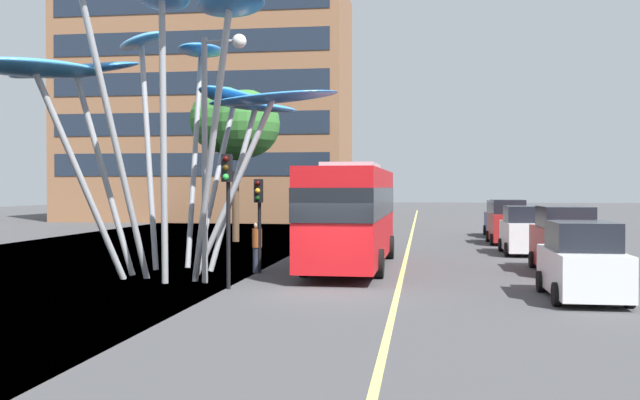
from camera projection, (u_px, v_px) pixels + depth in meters
The scene contains 14 objects.
ground at pixel (302, 294), 20.31m from camera, with size 120.00×240.00×0.10m.
red_bus at pixel (352, 211), 26.59m from camera, with size 2.84×11.19×3.84m.
leaf_sculpture at pixel (170, 72), 24.44m from camera, with size 11.03×11.88×9.53m.
traffic_light_kerb_near at pixel (227, 192), 20.84m from camera, with size 0.28×0.42×3.92m.
traffic_light_kerb_far at pixel (259, 205), 24.76m from camera, with size 0.28×0.42×3.24m.
car_parked_near at pixel (582, 263), 19.02m from camera, with size 1.92×3.96×2.06m.
car_parked_mid at pixel (564, 241), 25.02m from camera, with size 1.96×4.44×2.30m.
car_parked_far at pixel (524, 232), 31.88m from camera, with size 1.93×3.98×2.13m.
car_side_street at pixel (507, 223), 37.70m from camera, with size 1.98×3.94×2.31m.
car_far_side at pixel (502, 220), 43.10m from camera, with size 1.92×4.53×2.17m.
street_lamp at pixel (214, 126), 22.21m from camera, with size 1.42×0.44×7.66m.
tree_pavement_near at pixel (235, 125), 39.32m from camera, with size 5.19×4.57×8.52m.
pedestrian at pixel (257, 247), 25.00m from camera, with size 0.34×0.34×1.75m.
backdrop_building at pixel (207, 108), 64.10m from camera, with size 24.85×10.55×19.98m.
Camera 1 is at (2.67, -19.99, 2.97)m, focal length 40.49 mm.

